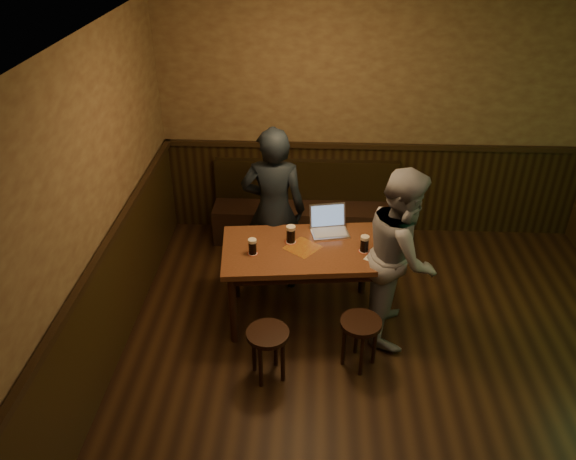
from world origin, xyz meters
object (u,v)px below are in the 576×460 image
(laptop, at_px, (329,225))
(person_suit, at_px, (274,211))
(stool_left, at_px, (268,341))
(stool_right, at_px, (360,330))
(bench, at_px, (305,214))
(person_grey, at_px, (401,255))
(pint_left, at_px, (252,246))
(pub_table, at_px, (303,257))
(pint_right, at_px, (365,244))
(pint_mid, at_px, (291,234))

(laptop, distance_m, person_suit, 0.60)
(stool_left, distance_m, stool_right, 0.82)
(laptop, bearing_deg, person_suit, 147.36)
(laptop, bearing_deg, stool_left, -125.31)
(bench, height_order, person_grey, person_grey)
(person_suit, bearing_deg, laptop, 159.70)
(pint_left, bearing_deg, stool_right, -28.56)
(bench, xyz_separation_m, pub_table, (0.00, -1.51, 0.39))
(person_grey, bearing_deg, stool_right, 152.23)
(laptop, bearing_deg, bench, 90.39)
(bench, distance_m, stool_left, 2.37)
(pint_right, distance_m, person_grey, 0.35)
(person_suit, bearing_deg, bench, -106.77)
(pint_left, xyz_separation_m, person_suit, (0.15, 0.66, 0.01))
(pint_right, relative_size, person_grey, 0.10)
(laptop, bearing_deg, pint_right, -58.59)
(pint_left, xyz_separation_m, pint_mid, (0.34, 0.22, 0.01))
(bench, relative_size, person_suit, 1.22)
(person_grey, bearing_deg, stool_left, 128.93)
(stool_right, bearing_deg, pint_right, 85.97)
(stool_right, relative_size, pint_right, 3.00)
(pint_left, height_order, laptop, laptop)
(stool_left, bearing_deg, pub_table, 72.26)
(person_grey, bearing_deg, pint_right, 78.43)
(pint_right, bearing_deg, person_grey, -19.72)
(pub_table, xyz_separation_m, laptop, (0.25, 0.32, 0.17))
(pint_right, height_order, person_grey, person_grey)
(pint_mid, xyz_separation_m, person_grey, (1.02, -0.24, -0.04))
(pub_table, relative_size, pint_right, 9.66)
(pint_mid, relative_size, person_grey, 0.10)
(stool_right, relative_size, pint_left, 3.14)
(bench, distance_m, pint_right, 1.74)
(pub_table, xyz_separation_m, stool_left, (-0.27, -0.84, -0.30))
(pub_table, height_order, stool_right, pub_table)
(pub_table, distance_m, pint_right, 0.60)
(bench, xyz_separation_m, pint_mid, (-0.12, -1.41, 0.59))
(laptop, relative_size, person_suit, 0.23)
(pint_mid, relative_size, pint_right, 1.08)
(stool_right, bearing_deg, stool_left, -166.99)
(pint_right, bearing_deg, person_suit, 147.22)
(pint_left, bearing_deg, person_suit, 77.21)
(stool_right, xyz_separation_m, pint_left, (-0.99, 0.54, 0.49))
(stool_left, bearing_deg, pint_right, 43.98)
(stool_right, xyz_separation_m, laptop, (-0.28, 0.98, 0.48))
(stool_right, bearing_deg, pint_left, 151.44)
(pub_table, bearing_deg, pint_mid, 135.20)
(stool_left, distance_m, person_suit, 1.47)
(pint_right, bearing_deg, stool_left, -136.02)
(bench, xyz_separation_m, pint_right, (0.57, -1.54, 0.58))
(person_suit, bearing_deg, pub_table, 121.02)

